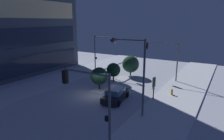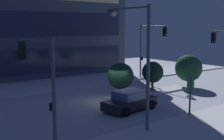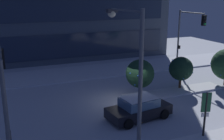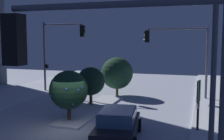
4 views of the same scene
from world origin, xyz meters
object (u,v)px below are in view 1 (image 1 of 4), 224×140
(car_near, at_px, (116,95))
(traffic_light_corner_far_right, at_px, (102,48))
(decorated_tree_median, at_px, (99,76))
(traffic_light_corner_near_left, at_px, (89,94))
(traffic_light_corner_near_right, at_px, (164,53))
(street_lamp_arched, at_px, (134,66))
(decorated_tree_right_of_median, at_px, (131,64))
(fire_hydrant, at_px, (172,92))
(decorated_tree_left_of_median, at_px, (113,70))
(parking_info_sign, at_px, (154,86))

(car_near, xyz_separation_m, traffic_light_corner_far_right, (10.03, 8.51, 3.65))
(car_near, bearing_deg, decorated_tree_median, 53.93)
(traffic_light_corner_near_left, relative_size, traffic_light_corner_near_right, 0.95)
(street_lamp_arched, xyz_separation_m, decorated_tree_median, (4.16, 6.79, -2.93))
(traffic_light_corner_near_left, bearing_deg, traffic_light_corner_near_right, -88.67)
(traffic_light_corner_near_right, height_order, street_lamp_arched, street_lamp_arched)
(traffic_light_corner_near_left, height_order, decorated_tree_right_of_median, traffic_light_corner_near_left)
(traffic_light_corner_far_right, xyz_separation_m, street_lamp_arched, (-12.28, -11.73, 0.49))
(traffic_light_corner_near_left, relative_size, fire_hydrant, 6.39)
(decorated_tree_right_of_median, bearing_deg, traffic_light_corner_far_right, 94.21)
(car_near, height_order, decorated_tree_left_of_median, decorated_tree_left_of_median)
(fire_hydrant, xyz_separation_m, decorated_tree_right_of_median, (5.66, 8.30, 1.53))
(traffic_light_corner_near_left, distance_m, decorated_tree_left_of_median, 15.52)
(car_near, distance_m, traffic_light_corner_far_right, 13.65)
(traffic_light_corner_near_right, xyz_separation_m, parking_info_sign, (-8.54, -1.62, -2.44))
(decorated_tree_left_of_median, bearing_deg, parking_info_sign, -116.60)
(fire_hydrant, height_order, decorated_tree_left_of_median, decorated_tree_left_of_median)
(car_near, relative_size, decorated_tree_median, 1.48)
(traffic_light_corner_far_right, height_order, parking_info_sign, traffic_light_corner_far_right)
(traffic_light_corner_far_right, distance_m, decorated_tree_left_of_median, 6.67)
(decorated_tree_left_of_median, relative_size, decorated_tree_right_of_median, 0.86)
(traffic_light_corner_far_right, distance_m, decorated_tree_median, 9.81)
(decorated_tree_median, height_order, decorated_tree_right_of_median, decorated_tree_right_of_median)
(car_near, bearing_deg, traffic_light_corner_near_left, -170.54)
(traffic_light_corner_far_right, distance_m, street_lamp_arched, 16.99)
(parking_info_sign, bearing_deg, traffic_light_corner_far_right, -18.69)
(parking_info_sign, bearing_deg, decorated_tree_right_of_median, -36.14)
(car_near, distance_m, decorated_tree_right_of_median, 10.96)
(traffic_light_corner_far_right, relative_size, fire_hydrant, 7.28)
(traffic_light_corner_far_right, xyz_separation_m, fire_hydrant, (-5.26, -13.64, -3.93))
(traffic_light_corner_near_right, relative_size, fire_hydrant, 6.72)
(street_lamp_arched, relative_size, fire_hydrant, 8.37)
(traffic_light_corner_near_right, distance_m, parking_info_sign, 9.03)
(parking_info_sign, height_order, decorated_tree_right_of_median, decorated_tree_right_of_median)
(car_near, distance_m, decorated_tree_left_of_median, 7.21)
(decorated_tree_left_of_median, bearing_deg, decorated_tree_right_of_median, -8.46)
(decorated_tree_left_of_median, xyz_separation_m, decorated_tree_right_of_median, (4.42, -0.66, 0.12))
(decorated_tree_left_of_median, bearing_deg, traffic_light_corner_near_right, -50.99)
(car_near, xyz_separation_m, decorated_tree_right_of_median, (10.42, 3.18, 1.24))
(parking_info_sign, height_order, decorated_tree_left_of_median, decorated_tree_left_of_median)
(car_near, bearing_deg, fire_hydrant, -54.92)
(street_lamp_arched, xyz_separation_m, decorated_tree_right_of_median, (12.67, 6.40, -2.89))
(fire_hydrant, bearing_deg, decorated_tree_median, 108.16)
(fire_hydrant, height_order, decorated_tree_median, decorated_tree_median)
(street_lamp_arched, distance_m, decorated_tree_right_of_median, 14.49)
(traffic_light_corner_near_right, height_order, decorated_tree_right_of_median, traffic_light_corner_near_right)
(traffic_light_corner_far_right, xyz_separation_m, decorated_tree_left_of_median, (-4.03, -4.67, -2.52))
(parking_info_sign, height_order, decorated_tree_median, decorated_tree_median)
(fire_hydrant, distance_m, decorated_tree_median, 9.26)
(parking_info_sign, relative_size, decorated_tree_median, 0.90)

